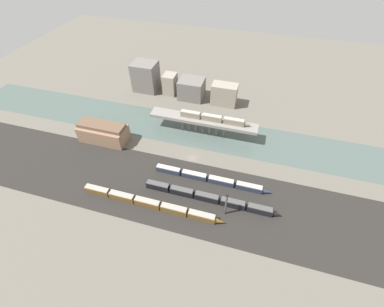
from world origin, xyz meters
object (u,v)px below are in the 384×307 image
at_px(train_on_bridge, 214,118).
at_px(train_yard_mid, 210,198).
at_px(train_yard_far, 211,179).
at_px(warehouse_building, 103,132).
at_px(train_yard_near, 150,204).
at_px(signal_tower, 226,204).

height_order(train_on_bridge, train_yard_mid, train_on_bridge).
bearing_deg(train_yard_far, warehouse_building, 168.31).
relative_size(train_yard_near, signal_tower, 4.72).
xyz_separation_m(warehouse_building, signal_tower, (77.79, -30.68, 1.85)).
height_order(warehouse_building, signal_tower, signal_tower).
xyz_separation_m(train_yard_mid, train_yard_far, (-2.08, 11.63, -0.26)).
height_order(train_yard_mid, train_yard_far, train_yard_mid).
relative_size(train_on_bridge, train_yard_near, 0.61).
height_order(train_yard_mid, warehouse_building, warehouse_building).
distance_m(train_yard_near, train_yard_far, 32.26).
bearing_deg(signal_tower, train_on_bridge, 108.06).
relative_size(train_yard_far, signal_tower, 4.08).
height_order(train_on_bridge, signal_tower, signal_tower).
xyz_separation_m(train_yard_near, train_yard_mid, (25.56, 10.49, 0.06)).
bearing_deg(train_yard_far, signal_tower, -58.28).
xyz_separation_m(train_yard_mid, warehouse_building, (-69.54, 25.59, 3.52)).
relative_size(train_yard_far, warehouse_building, 2.14).
relative_size(train_yard_near, train_yard_far, 1.16).
xyz_separation_m(train_on_bridge, train_yard_mid, (9.02, -47.85, -9.88)).
distance_m(train_on_bridge, train_yard_far, 38.25).
bearing_deg(train_yard_far, train_yard_mid, -79.85).
distance_m(warehouse_building, signal_tower, 83.64).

